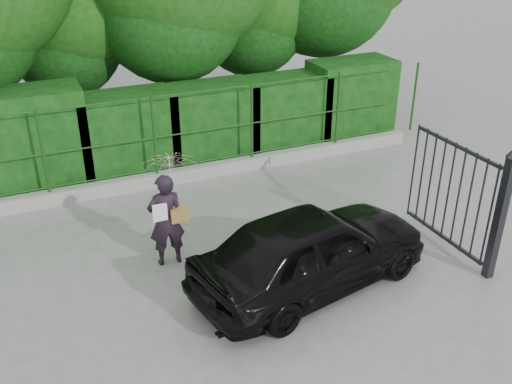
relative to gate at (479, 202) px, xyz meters
name	(u,v)px	position (x,y,z in m)	size (l,w,h in m)	color
ground	(208,303)	(-4.60, 0.72, -1.19)	(80.00, 80.00, 0.00)	gray
kerb	(141,182)	(-4.60, 5.22, -1.04)	(14.00, 0.25, 0.30)	#9E9E99
fence	(146,137)	(-4.38, 5.22, 0.01)	(14.13, 0.06, 1.80)	#184615
hedge	(123,132)	(-4.70, 6.22, -0.19)	(14.20, 1.20, 2.23)	black
gate	(479,202)	(0.00, 0.00, 0.00)	(0.22, 2.33, 2.36)	black
woman	(169,195)	(-4.75, 2.15, 0.12)	(0.92, 0.92, 2.01)	black
car	(312,249)	(-2.88, 0.53, -0.48)	(1.66, 4.12, 1.40)	black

